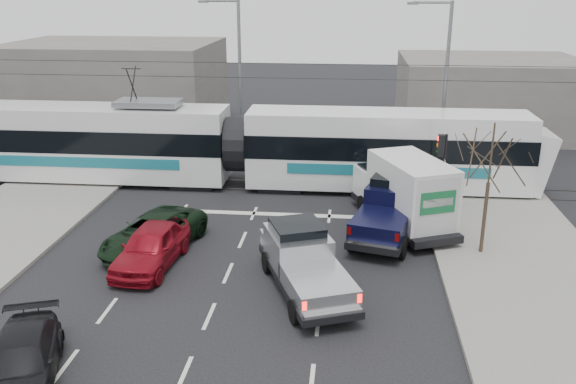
# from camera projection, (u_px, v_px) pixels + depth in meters

# --- Properties ---
(ground) EXTENTS (120.00, 120.00, 0.00)m
(ground) POSITION_uv_depth(u_px,v_px,m) (275.00, 275.00, 21.65)
(ground) COLOR black
(ground) RESTS_ON ground
(sidewalk_right) EXTENTS (6.00, 60.00, 0.15)m
(sidewalk_right) POSITION_uv_depth(u_px,v_px,m) (537.00, 286.00, 20.76)
(sidewalk_right) COLOR gray
(sidewalk_right) RESTS_ON ground
(rails) EXTENTS (60.00, 1.60, 0.03)m
(rails) POSITION_uv_depth(u_px,v_px,m) (299.00, 187.00, 31.06)
(rails) COLOR #33302D
(rails) RESTS_ON ground
(building_left) EXTENTS (14.00, 10.00, 6.00)m
(building_left) POSITION_uv_depth(u_px,v_px,m) (115.00, 86.00, 42.73)
(building_left) COLOR slate
(building_left) RESTS_ON ground
(building_right) EXTENTS (12.00, 10.00, 5.00)m
(building_right) POSITION_uv_depth(u_px,v_px,m) (488.00, 95.00, 42.26)
(building_right) COLOR slate
(building_right) RESTS_ON ground
(bare_tree) EXTENTS (2.40, 2.40, 5.00)m
(bare_tree) POSITION_uv_depth(u_px,v_px,m) (491.00, 160.00, 22.04)
(bare_tree) COLOR #47382B
(bare_tree) RESTS_ON ground
(traffic_signal) EXTENTS (0.44, 0.44, 3.60)m
(traffic_signal) POSITION_uv_depth(u_px,v_px,m) (442.00, 157.00, 26.25)
(traffic_signal) COLOR black
(traffic_signal) RESTS_ON ground
(street_lamp_near) EXTENTS (2.38, 0.25, 9.00)m
(street_lamp_near) POSITION_uv_depth(u_px,v_px,m) (442.00, 77.00, 32.46)
(street_lamp_near) COLOR slate
(street_lamp_near) RESTS_ON ground
(street_lamp_far) EXTENTS (2.38, 0.25, 9.00)m
(street_lamp_far) POSITION_uv_depth(u_px,v_px,m) (237.00, 69.00, 35.45)
(street_lamp_far) COLOR slate
(street_lamp_far) RESTS_ON ground
(catenary) EXTENTS (60.00, 0.20, 7.00)m
(catenary) POSITION_uv_depth(u_px,v_px,m) (299.00, 112.00, 29.80)
(catenary) COLOR black
(catenary) RESTS_ON ground
(tram) EXTENTS (28.68, 3.05, 5.85)m
(tram) POSITION_uv_depth(u_px,v_px,m) (237.00, 146.00, 30.71)
(tram) COLOR white
(tram) RESTS_ON ground
(silver_pickup) EXTENTS (3.84, 5.98, 2.06)m
(silver_pickup) POSITION_uv_depth(u_px,v_px,m) (303.00, 260.00, 20.49)
(silver_pickup) COLOR black
(silver_pickup) RESTS_ON ground
(box_truck) EXTENTS (4.35, 6.51, 3.09)m
(box_truck) POSITION_uv_depth(u_px,v_px,m) (405.00, 193.00, 25.51)
(box_truck) COLOR black
(box_truck) RESTS_ON ground
(navy_pickup) EXTENTS (3.43, 5.88, 2.34)m
(navy_pickup) POSITION_uv_depth(u_px,v_px,m) (390.00, 208.00, 24.81)
(navy_pickup) COLOR black
(navy_pickup) RESTS_ON ground
(green_car) EXTENTS (3.60, 5.42, 1.38)m
(green_car) POSITION_uv_depth(u_px,v_px,m) (154.00, 233.00, 23.51)
(green_car) COLOR black
(green_car) RESTS_ON ground
(red_car) EXTENTS (2.14, 4.59, 1.52)m
(red_car) POSITION_uv_depth(u_px,v_px,m) (151.00, 247.00, 22.16)
(red_car) COLOR maroon
(red_car) RESTS_ON ground
(dark_car) EXTENTS (3.08, 4.68, 1.26)m
(dark_car) POSITION_uv_depth(u_px,v_px,m) (21.00, 363.00, 15.59)
(dark_car) COLOR black
(dark_car) RESTS_ON ground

